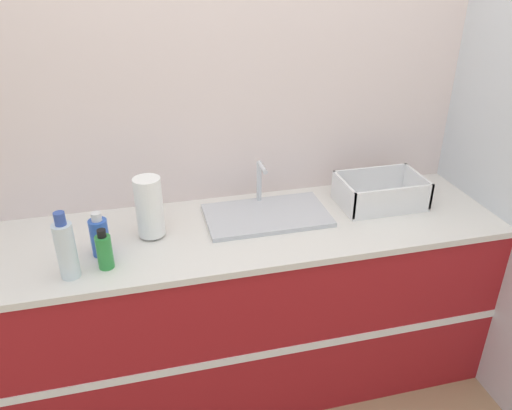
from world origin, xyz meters
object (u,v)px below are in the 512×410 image
(bottle_clear, at_px, (66,249))
(bottle_blue, at_px, (100,236))
(paper_towel_roll, at_px, (149,207))
(dish_rack, at_px, (380,195))
(sink, at_px, (266,214))
(bottle_green, at_px, (104,251))

(bottle_clear, bearing_deg, bottle_blue, 49.63)
(paper_towel_roll, relative_size, bottle_blue, 1.43)
(dish_rack, xyz_separation_m, bottle_clear, (-1.40, -0.26, 0.07))
(paper_towel_roll, height_order, dish_rack, paper_towel_roll)
(paper_towel_roll, bearing_deg, bottle_clear, -144.36)
(sink, height_order, bottle_green, sink)
(dish_rack, height_order, bottle_clear, bottle_clear)
(bottle_clear, bearing_deg, bottle_green, 12.53)
(sink, distance_m, bottle_clear, 0.88)
(paper_towel_roll, xyz_separation_m, dish_rack, (1.08, 0.04, -0.09))
(sink, bearing_deg, dish_rack, -0.77)
(bottle_blue, bearing_deg, dish_rack, 5.89)
(dish_rack, height_order, bottle_green, bottle_green)
(sink, xyz_separation_m, paper_towel_roll, (-0.52, -0.04, 0.12))
(bottle_clear, bearing_deg, paper_towel_roll, 35.64)
(dish_rack, xyz_separation_m, bottle_green, (-1.27, -0.23, 0.02))
(paper_towel_roll, xyz_separation_m, bottle_clear, (-0.32, -0.23, -0.02))
(dish_rack, bearing_deg, bottle_green, -169.56)
(bottle_blue, relative_size, bottle_green, 1.13)
(sink, relative_size, bottle_blue, 2.96)
(sink, bearing_deg, paper_towel_roll, -175.20)
(bottle_green, height_order, bottle_clear, bottle_clear)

